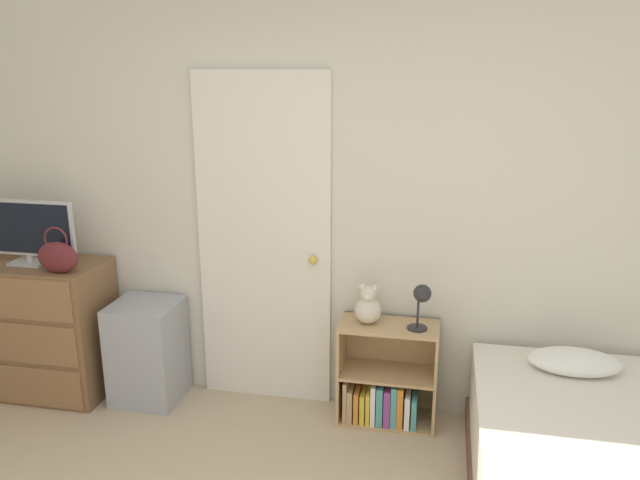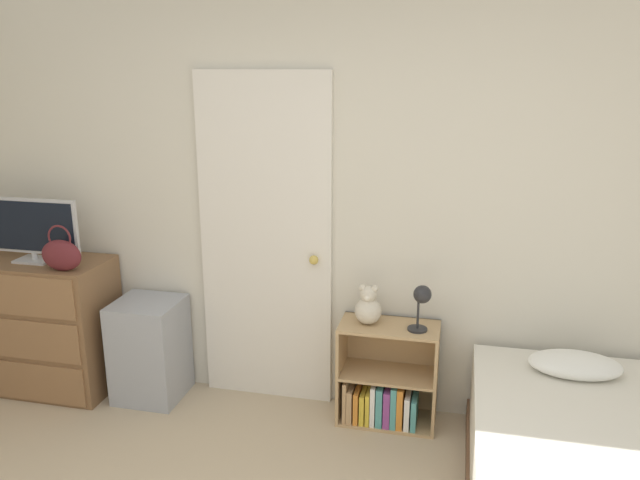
% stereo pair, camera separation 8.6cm
% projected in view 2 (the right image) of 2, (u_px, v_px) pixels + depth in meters
% --- Properties ---
extents(wall_back, '(10.00, 0.06, 2.55)m').
position_uv_depth(wall_back, '(339.00, 204.00, 3.69)').
color(wall_back, beige).
rests_on(wall_back, ground_plane).
extents(door_closed, '(0.83, 0.09, 2.05)m').
position_uv_depth(door_closed, '(266.00, 243.00, 3.80)').
color(door_closed, silver).
rests_on(door_closed, ground_plane).
extents(dresser, '(0.83, 0.47, 0.88)m').
position_uv_depth(dresser, '(48.00, 325.00, 4.06)').
color(dresser, brown).
rests_on(dresser, ground_plane).
extents(tv, '(0.65, 0.16, 0.40)m').
position_uv_depth(tv, '(31.00, 229.00, 3.87)').
color(tv, '#B7B7BC').
rests_on(tv, dresser).
extents(handbag, '(0.26, 0.11, 0.28)m').
position_uv_depth(handbag, '(61.00, 254.00, 3.72)').
color(handbag, '#591E23').
rests_on(handbag, dresser).
extents(storage_bin, '(0.40, 0.39, 0.65)m').
position_uv_depth(storage_bin, '(150.00, 349.00, 3.97)').
color(storage_bin, '#999EA8').
rests_on(storage_bin, ground_plane).
extents(bookshelf, '(0.58, 0.30, 0.62)m').
position_uv_depth(bookshelf, '(385.00, 387.00, 3.71)').
color(bookshelf, tan).
rests_on(bookshelf, ground_plane).
extents(teddy_bear, '(0.16, 0.16, 0.24)m').
position_uv_depth(teddy_bear, '(368.00, 307.00, 3.61)').
color(teddy_bear, beige).
rests_on(teddy_bear, bookshelf).
extents(desk_lamp, '(0.13, 0.12, 0.27)m').
position_uv_depth(desk_lamp, '(422.00, 299.00, 3.48)').
color(desk_lamp, '#262628').
rests_on(desk_lamp, bookshelf).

